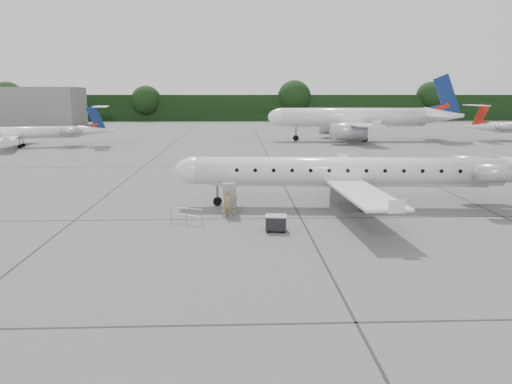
{
  "coord_description": "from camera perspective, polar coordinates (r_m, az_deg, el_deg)",
  "views": [
    {
      "loc": [
        -8.01,
        -27.62,
        8.03
      ],
      "look_at": [
        -6.84,
        1.65,
        2.3
      ],
      "focal_mm": 35.0,
      "sensor_mm": 36.0,
      "label": 1
    }
  ],
  "objects": [
    {
      "name": "bg_regional_left",
      "position": [
        85.34,
        -25.95,
        6.71
      ],
      "size": [
        27.17,
        21.79,
        6.37
      ],
      "primitive_type": null,
      "rotation": [
        0.0,
        0.0,
        0.19
      ],
      "color": "silver",
      "rests_on": "ground"
    },
    {
      "name": "airstair",
      "position": [
        34.37,
        -3.02,
        -0.53
      ],
      "size": [
        1.02,
        2.36,
        2.26
      ],
      "primitive_type": null,
      "rotation": [
        0.0,
        0.0,
        -0.07
      ],
      "color": "silver",
      "rests_on": "ground"
    },
    {
      "name": "safety_railing",
      "position": [
        31.77,
        -8.0,
        -2.75
      ],
      "size": [
        2.06,
        0.93,
        1.0
      ],
      "primitive_type": null,
      "rotation": [
        0.0,
        0.0,
        -0.4
      ],
      "color": "#989BA1",
      "rests_on": "ground"
    },
    {
      "name": "main_regional_jet",
      "position": [
        36.43,
        10.5,
        3.91
      ],
      "size": [
        29.52,
        22.24,
        7.21
      ],
      "primitive_type": null,
      "rotation": [
        0.0,
        0.0,
        -0.07
      ],
      "color": "silver",
      "rests_on": "ground"
    },
    {
      "name": "ground",
      "position": [
        29.86,
        13.41,
        -4.84
      ],
      "size": [
        320.0,
        320.0,
        0.0
      ],
      "primitive_type": "plane",
      "color": "#60605D",
      "rests_on": "ground"
    },
    {
      "name": "baggage_cart",
      "position": [
        29.8,
        2.3,
        -3.55
      ],
      "size": [
        1.3,
        1.11,
        1.03
      ],
      "primitive_type": null,
      "rotation": [
        0.0,
        0.0,
        -0.13
      ],
      "color": "black",
      "rests_on": "ground"
    },
    {
      "name": "treeline",
      "position": [
        157.87,
        0.62,
        9.6
      ],
      "size": [
        260.0,
        4.0,
        8.0
      ],
      "primitive_type": "cube",
      "color": "black",
      "rests_on": "ground"
    },
    {
      "name": "passenger",
      "position": [
        33.14,
        -3.21,
        -1.35
      ],
      "size": [
        0.71,
        0.5,
        1.82
      ],
      "primitive_type": "imported",
      "rotation": [
        0.0,
        0.0,
        -0.1
      ],
      "color": "olive",
      "rests_on": "ground"
    },
    {
      "name": "bg_narrowbody",
      "position": [
        89.96,
        11.1,
        9.4
      ],
      "size": [
        32.46,
        23.73,
        11.46
      ],
      "primitive_type": null,
      "rotation": [
        0.0,
        0.0,
        -0.02
      ],
      "color": "silver",
      "rests_on": "ground"
    },
    {
      "name": "terminal_building",
      "position": [
        150.96,
        -26.88,
        8.74
      ],
      "size": [
        40.0,
        14.0,
        10.0
      ],
      "primitive_type": "cube",
      "color": "slate",
      "rests_on": "ground"
    }
  ]
}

